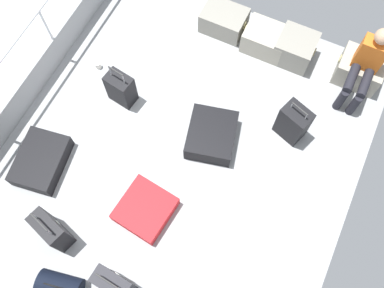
{
  "coord_description": "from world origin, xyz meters",
  "views": [
    {
      "loc": [
        0.99,
        -1.61,
        5.14
      ],
      "look_at": [
        0.13,
        0.2,
        0.25
      ],
      "focal_mm": 39.74,
      "sensor_mm": 36.0,
      "label": 1
    }
  ],
  "objects_px": {
    "suitcase_2": "(41,161)",
    "cargo_crate_3": "(360,70)",
    "suitcase_5": "(121,89)",
    "suitcase_6": "(52,230)",
    "paper_cup": "(98,65)",
    "cargo_crate_2": "(295,49)",
    "cargo_crate_1": "(265,39)",
    "suitcase_3": "(293,123)",
    "passenger_seated": "(366,65)",
    "cargo_crate_0": "(224,20)",
    "suitcase_0": "(114,284)",
    "suitcase_1": "(145,209)",
    "suitcase_4": "(211,135)",
    "duffel_bag": "(60,287)"
  },
  "relations": [
    {
      "from": "cargo_crate_2",
      "to": "suitcase_5",
      "type": "distance_m",
      "value": 2.46
    },
    {
      "from": "suitcase_3",
      "to": "paper_cup",
      "type": "xyz_separation_m",
      "value": [
        -2.77,
        -0.22,
        -0.24
      ]
    },
    {
      "from": "cargo_crate_0",
      "to": "suitcase_0",
      "type": "xyz_separation_m",
      "value": [
        0.39,
        -3.83,
        0.13
      ]
    },
    {
      "from": "cargo_crate_2",
      "to": "suitcase_6",
      "type": "relative_size",
      "value": 0.73
    },
    {
      "from": "passenger_seated",
      "to": "suitcase_4",
      "type": "distance_m",
      "value": 2.14
    },
    {
      "from": "suitcase_5",
      "to": "suitcase_6",
      "type": "relative_size",
      "value": 0.94
    },
    {
      "from": "suitcase_0",
      "to": "suitcase_3",
      "type": "height_order",
      "value": "suitcase_0"
    },
    {
      "from": "cargo_crate_2",
      "to": "suitcase_0",
      "type": "xyz_separation_m",
      "value": [
        -0.71,
        -3.79,
        0.09
      ]
    },
    {
      "from": "suitcase_6",
      "to": "suitcase_5",
      "type": "bearing_deg",
      "value": 95.82
    },
    {
      "from": "passenger_seated",
      "to": "suitcase_0",
      "type": "xyz_separation_m",
      "value": [
        -1.62,
        -3.67,
        -0.28
      ]
    },
    {
      "from": "cargo_crate_2",
      "to": "passenger_seated",
      "type": "bearing_deg",
      "value": -7.52
    },
    {
      "from": "suitcase_1",
      "to": "suitcase_6",
      "type": "height_order",
      "value": "suitcase_6"
    },
    {
      "from": "suitcase_5",
      "to": "paper_cup",
      "type": "height_order",
      "value": "suitcase_5"
    },
    {
      "from": "cargo_crate_2",
      "to": "paper_cup",
      "type": "height_order",
      "value": "cargo_crate_2"
    },
    {
      "from": "suitcase_1",
      "to": "suitcase_3",
      "type": "relative_size",
      "value": 1.01
    },
    {
      "from": "cargo_crate_1",
      "to": "paper_cup",
      "type": "height_order",
      "value": "cargo_crate_1"
    },
    {
      "from": "paper_cup",
      "to": "cargo_crate_3",
      "type": "bearing_deg",
      "value": 22.93
    },
    {
      "from": "cargo_crate_3",
      "to": "passenger_seated",
      "type": "xyz_separation_m",
      "value": [
        0.0,
        -0.18,
        0.38
      ]
    },
    {
      "from": "suitcase_0",
      "to": "suitcase_2",
      "type": "distance_m",
      "value": 1.84
    },
    {
      "from": "suitcase_0",
      "to": "suitcase_3",
      "type": "relative_size",
      "value": 1.15
    },
    {
      "from": "cargo_crate_2",
      "to": "suitcase_6",
      "type": "height_order",
      "value": "suitcase_6"
    },
    {
      "from": "suitcase_1",
      "to": "paper_cup",
      "type": "xyz_separation_m",
      "value": [
        -1.57,
        1.54,
        -0.05
      ]
    },
    {
      "from": "suitcase_0",
      "to": "suitcase_5",
      "type": "height_order",
      "value": "suitcase_0"
    },
    {
      "from": "cargo_crate_0",
      "to": "suitcase_0",
      "type": "bearing_deg",
      "value": -84.23
    },
    {
      "from": "suitcase_0",
      "to": "suitcase_1",
      "type": "xyz_separation_m",
      "value": [
        -0.13,
        0.91,
        -0.2
      ]
    },
    {
      "from": "suitcase_3",
      "to": "suitcase_5",
      "type": "height_order",
      "value": "suitcase_5"
    },
    {
      "from": "suitcase_4",
      "to": "cargo_crate_1",
      "type": "bearing_deg",
      "value": 87.18
    },
    {
      "from": "cargo_crate_1",
      "to": "suitcase_3",
      "type": "xyz_separation_m",
      "value": [
        0.8,
        -1.11,
        0.11
      ]
    },
    {
      "from": "cargo_crate_2",
      "to": "suitcase_4",
      "type": "height_order",
      "value": "cargo_crate_2"
    },
    {
      "from": "suitcase_4",
      "to": "cargo_crate_3",
      "type": "bearing_deg",
      "value": 50.54
    },
    {
      "from": "cargo_crate_1",
      "to": "passenger_seated",
      "type": "distance_m",
      "value": 1.4
    },
    {
      "from": "duffel_bag",
      "to": "suitcase_3",
      "type": "bearing_deg",
      "value": 61.1
    },
    {
      "from": "suitcase_0",
      "to": "suitcase_3",
      "type": "bearing_deg",
      "value": 68.11
    },
    {
      "from": "cargo_crate_2",
      "to": "suitcase_0",
      "type": "distance_m",
      "value": 3.86
    },
    {
      "from": "cargo_crate_2",
      "to": "suitcase_0",
      "type": "relative_size",
      "value": 0.69
    },
    {
      "from": "cargo_crate_1",
      "to": "suitcase_4",
      "type": "distance_m",
      "value": 1.65
    },
    {
      "from": "suitcase_2",
      "to": "cargo_crate_3",
      "type": "bearing_deg",
      "value": 42.66
    },
    {
      "from": "cargo_crate_1",
      "to": "cargo_crate_2",
      "type": "distance_m",
      "value": 0.43
    },
    {
      "from": "passenger_seated",
      "to": "suitcase_2",
      "type": "distance_m",
      "value": 4.28
    },
    {
      "from": "cargo_crate_2",
      "to": "passenger_seated",
      "type": "height_order",
      "value": "passenger_seated"
    },
    {
      "from": "suitcase_1",
      "to": "suitcase_2",
      "type": "relative_size",
      "value": 0.82
    },
    {
      "from": "suitcase_0",
      "to": "suitcase_4",
      "type": "relative_size",
      "value": 0.98
    },
    {
      "from": "cargo_crate_2",
      "to": "suitcase_5",
      "type": "xyz_separation_m",
      "value": [
        -1.85,
        -1.62,
        0.05
      ]
    },
    {
      "from": "suitcase_2",
      "to": "duffel_bag",
      "type": "bearing_deg",
      "value": -48.83
    },
    {
      "from": "suitcase_1",
      "to": "paper_cup",
      "type": "height_order",
      "value": "suitcase_1"
    },
    {
      "from": "cargo_crate_3",
      "to": "passenger_seated",
      "type": "distance_m",
      "value": 0.42
    },
    {
      "from": "cargo_crate_1",
      "to": "suitcase_3",
      "type": "bearing_deg",
      "value": -54.17
    },
    {
      "from": "suitcase_6",
      "to": "duffel_bag",
      "type": "relative_size",
      "value": 1.38
    },
    {
      "from": "passenger_seated",
      "to": "suitcase_2",
      "type": "bearing_deg",
      "value": -139.15
    },
    {
      "from": "suitcase_3",
      "to": "paper_cup",
      "type": "distance_m",
      "value": 2.79
    }
  ]
}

